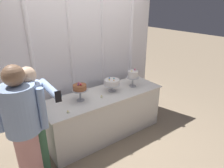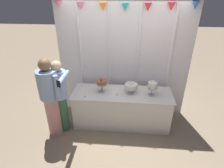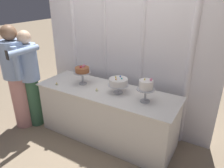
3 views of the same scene
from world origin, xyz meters
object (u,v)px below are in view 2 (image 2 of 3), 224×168
(cake_display_leftmost, at_px, (102,83))
(tealight_near_left, at_px, (117,94))
(cake_table, at_px, (122,108))
(cake_display_rightmost, at_px, (152,86))
(guest_man_dark_suit, at_px, (50,96))
(tealight_far_left, at_px, (85,96))
(guest_man_pink_jacket, at_px, (60,94))
(cake_display_center, at_px, (131,86))

(cake_display_leftmost, relative_size, tealight_near_left, 7.12)
(cake_table, height_order, cake_display_rightmost, cake_display_rightmost)
(cake_display_rightmost, distance_m, guest_man_dark_suit, 1.99)
(guest_man_dark_suit, bearing_deg, cake_table, 17.17)
(cake_table, bearing_deg, cake_display_rightmost, -2.83)
(tealight_far_left, distance_m, tealight_near_left, 0.65)
(cake_table, relative_size, guest_man_pink_jacket, 1.32)
(tealight_far_left, bearing_deg, cake_display_rightmost, 7.67)
(cake_display_leftmost, bearing_deg, guest_man_pink_jacket, -157.44)
(cake_table, distance_m, guest_man_pink_jacket, 1.33)
(cake_display_leftmost, xyz_separation_m, guest_man_pink_jacket, (-0.78, -0.32, -0.12))
(tealight_near_left, xyz_separation_m, guest_man_dark_suit, (-1.25, -0.33, 0.09))
(cake_table, distance_m, tealight_near_left, 0.42)
(cake_display_rightmost, relative_size, guest_man_pink_jacket, 0.21)
(cake_display_leftmost, relative_size, guest_man_dark_suit, 0.18)
(cake_display_rightmost, distance_m, guest_man_pink_jacket, 1.82)
(cake_table, relative_size, cake_display_leftmost, 6.86)
(cake_table, height_order, tealight_near_left, tealight_near_left)
(tealight_near_left, bearing_deg, cake_display_rightmost, 4.50)
(tealight_far_left, bearing_deg, cake_display_leftmost, 35.99)
(cake_display_leftmost, distance_m, tealight_far_left, 0.44)
(tealight_near_left, relative_size, guest_man_pink_jacket, 0.03)
(cake_display_center, xyz_separation_m, guest_man_dark_suit, (-1.54, -0.44, -0.05))
(cake_display_center, distance_m, guest_man_pink_jacket, 1.42)
(cake_display_leftmost, xyz_separation_m, guest_man_dark_suit, (-0.93, -0.44, -0.10))
(cake_display_leftmost, bearing_deg, guest_man_dark_suit, -154.85)
(guest_man_dark_suit, height_order, guest_man_pink_jacket, guest_man_dark_suit)
(cake_display_center, xyz_separation_m, tealight_near_left, (-0.28, -0.11, -0.14))
(cake_display_center, bearing_deg, tealight_near_left, -159.21)
(cake_table, bearing_deg, tealight_far_left, -164.15)
(tealight_far_left, distance_m, guest_man_dark_suit, 0.66)
(tealight_far_left, distance_m, guest_man_pink_jacket, 0.48)
(cake_table, height_order, cake_display_leftmost, cake_display_leftmost)
(guest_man_dark_suit, distance_m, guest_man_pink_jacket, 0.19)
(tealight_near_left, bearing_deg, tealight_far_left, -168.88)
(tealight_far_left, bearing_deg, cake_table, 15.85)
(cake_display_rightmost, bearing_deg, tealight_near_left, -175.50)
(tealight_far_left, xyz_separation_m, tealight_near_left, (0.64, 0.12, 0.00))
(tealight_far_left, bearing_deg, guest_man_pink_jacket, -168.46)
(cake_table, relative_size, cake_display_rightmost, 6.35)
(tealight_near_left, height_order, guest_man_pink_jacket, guest_man_pink_jacket)
(tealight_far_left, height_order, guest_man_pink_jacket, guest_man_pink_jacket)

